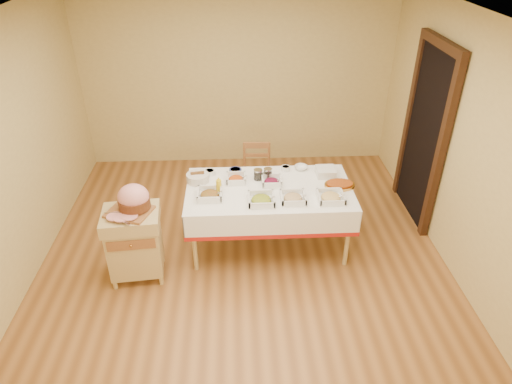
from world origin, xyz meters
TOP-DOWN VIEW (x-y plane):
  - room_shell at (0.00, 0.00)m, footprint 5.00×5.00m
  - doorway at (2.20, 0.90)m, footprint 0.09×1.10m
  - dining_table at (0.30, 0.30)m, footprint 1.82×1.02m
  - butcher_cart at (-1.13, -0.17)m, footprint 0.61×0.52m
  - dining_chair at (0.21, 1.20)m, footprint 0.39×0.38m
  - ham_on_board at (-1.08, -0.14)m, footprint 0.44×0.42m
  - serving_dish_a at (-0.34, 0.14)m, footprint 0.27×0.26m
  - serving_dish_b at (0.20, 0.01)m, footprint 0.27×0.27m
  - serving_dish_c at (0.53, 0.03)m, footprint 0.26×0.26m
  - serving_dish_d at (0.93, 0.03)m, footprint 0.27×0.27m
  - serving_dish_e at (-0.06, 0.47)m, footprint 0.23×0.22m
  - serving_dish_f at (0.33, 0.39)m, footprint 0.23×0.22m
  - small_bowl_left at (-0.36, 0.64)m, footprint 0.12×0.12m
  - small_bowl_mid at (-0.07, 0.65)m, footprint 0.14×0.14m
  - small_bowl_right at (0.52, 0.70)m, footprint 0.10×0.10m
  - bowl_white_imported at (0.24, 0.67)m, footprint 0.18×0.18m
  - bowl_small_imported at (0.71, 0.71)m, footprint 0.16×0.16m
  - preserve_jar_left at (0.19, 0.50)m, footprint 0.10×0.10m
  - preserve_jar_right at (0.30, 0.52)m, footprint 0.10×0.10m
  - mustard_bottle at (-0.25, 0.25)m, footprint 0.06×0.06m
  - bread_basket at (-0.49, 0.49)m, footprint 0.25×0.25m
  - plate_stack at (0.97, 0.55)m, footprint 0.21×0.21m
  - brass_platter at (1.08, 0.30)m, footprint 0.34×0.24m

SIDE VIEW (x-z plane):
  - dining_chair at x=0.21m, z-range 0.01..0.84m
  - butcher_cart at x=-1.13m, z-range 0.05..0.85m
  - dining_table at x=0.30m, z-range 0.22..0.98m
  - bowl_white_imported at x=0.24m, z-range 0.76..0.80m
  - brass_platter at x=1.08m, z-range 0.76..0.80m
  - bowl_small_imported at x=0.71m, z-range 0.76..0.81m
  - small_bowl_right at x=0.52m, z-range 0.76..0.81m
  - small_bowl_left at x=-0.36m, z-range 0.76..0.82m
  - serving_dish_f at x=0.33m, z-range 0.74..0.85m
  - serving_dish_e at x=-0.06m, z-range 0.74..0.85m
  - serving_dish_d at x=0.93m, z-range 0.74..0.85m
  - serving_dish_c at x=0.53m, z-range 0.74..0.85m
  - small_bowl_mid at x=-0.07m, z-range 0.76..0.82m
  - serving_dish_b at x=0.20m, z-range 0.74..0.85m
  - serving_dish_a at x=-0.34m, z-range 0.74..0.85m
  - plate_stack at x=0.97m, z-range 0.76..0.85m
  - bread_basket at x=-0.49m, z-range 0.75..0.86m
  - preserve_jar_right at x=0.30m, z-range 0.75..0.88m
  - preserve_jar_left at x=0.19m, z-range 0.75..0.88m
  - mustard_bottle at x=-0.25m, z-range 0.75..0.93m
  - ham_on_board at x=-1.08m, z-range 0.78..1.07m
  - doorway at x=2.20m, z-range 0.01..2.21m
  - room_shell at x=0.00m, z-range -1.20..3.80m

